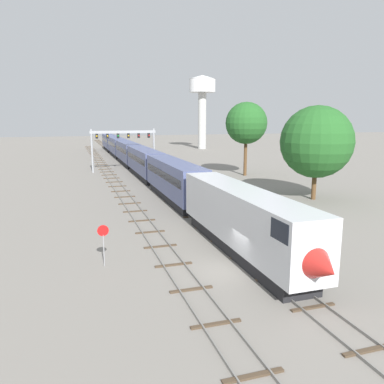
{
  "coord_description": "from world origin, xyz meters",
  "views": [
    {
      "loc": [
        -9.77,
        -21.87,
        9.89
      ],
      "look_at": [
        1.0,
        12.0,
        3.0
      ],
      "focal_mm": 35.79,
      "sensor_mm": 36.0,
      "label": 1
    }
  ],
  "objects_px": {
    "passenger_train": "(135,156)",
    "trackside_tree_left": "(317,142)",
    "water_tower": "(202,93)",
    "trackside_tree_mid": "(246,123)",
    "signal_gantry": "(123,140)",
    "stop_sign": "(103,240)"
  },
  "relations": [
    {
      "from": "passenger_train",
      "to": "water_tower",
      "type": "xyz_separation_m",
      "value": [
        29.37,
        45.09,
        15.1
      ]
    },
    {
      "from": "signal_gantry",
      "to": "trackside_tree_left",
      "type": "height_order",
      "value": "trackside_tree_left"
    },
    {
      "from": "passenger_train",
      "to": "trackside_tree_left",
      "type": "xyz_separation_m",
      "value": [
        16.55,
        -33.93,
        4.44
      ]
    },
    {
      "from": "trackside_tree_left",
      "to": "passenger_train",
      "type": "bearing_deg",
      "value": 116.0
    },
    {
      "from": "passenger_train",
      "to": "signal_gantry",
      "type": "xyz_separation_m",
      "value": [
        -2.25,
        -1.52,
        3.26
      ]
    },
    {
      "from": "stop_sign",
      "to": "trackside_tree_mid",
      "type": "bearing_deg",
      "value": 52.3
    },
    {
      "from": "trackside_tree_mid",
      "to": "stop_sign",
      "type": "bearing_deg",
      "value": -127.7
    },
    {
      "from": "water_tower",
      "to": "trackside_tree_mid",
      "type": "height_order",
      "value": "water_tower"
    },
    {
      "from": "signal_gantry",
      "to": "stop_sign",
      "type": "bearing_deg",
      "value": -99.41
    },
    {
      "from": "passenger_train",
      "to": "water_tower",
      "type": "height_order",
      "value": "water_tower"
    },
    {
      "from": "water_tower",
      "to": "stop_sign",
      "type": "relative_size",
      "value": 8.06
    },
    {
      "from": "water_tower",
      "to": "trackside_tree_mid",
      "type": "xyz_separation_m",
      "value": [
        -12.22,
        -58.22,
        -8.7
      ]
    },
    {
      "from": "passenger_train",
      "to": "stop_sign",
      "type": "xyz_separation_m",
      "value": [
        -10.0,
        -48.27,
        -0.74
      ]
    },
    {
      "from": "signal_gantry",
      "to": "water_tower",
      "type": "relative_size",
      "value": 0.52
    },
    {
      "from": "stop_sign",
      "to": "trackside_tree_mid",
      "type": "xyz_separation_m",
      "value": [
        27.15,
        35.13,
        7.13
      ]
    },
    {
      "from": "signal_gantry",
      "to": "trackside_tree_mid",
      "type": "distance_m",
      "value": 22.82
    },
    {
      "from": "stop_sign",
      "to": "trackside_tree_left",
      "type": "xyz_separation_m",
      "value": [
        26.55,
        14.33,
        5.18
      ]
    },
    {
      "from": "passenger_train",
      "to": "trackside_tree_left",
      "type": "distance_m",
      "value": 38.02
    },
    {
      "from": "stop_sign",
      "to": "trackside_tree_left",
      "type": "bearing_deg",
      "value": 28.36
    },
    {
      "from": "stop_sign",
      "to": "water_tower",
      "type": "bearing_deg",
      "value": 67.13
    },
    {
      "from": "stop_sign",
      "to": "trackside_tree_mid",
      "type": "relative_size",
      "value": 0.23
    },
    {
      "from": "passenger_train",
      "to": "trackside_tree_mid",
      "type": "bearing_deg",
      "value": -37.45
    }
  ]
}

